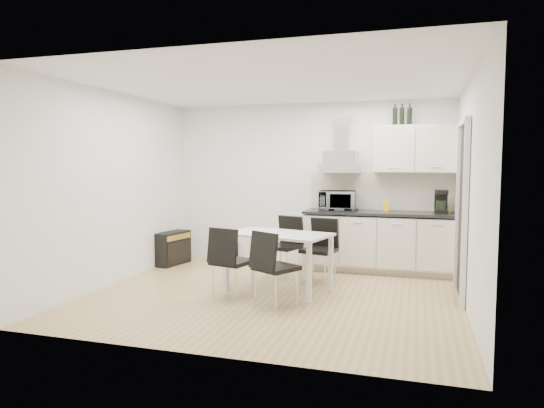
# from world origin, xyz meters

# --- Properties ---
(ground) EXTENTS (4.50, 4.50, 0.00)m
(ground) POSITION_xyz_m (0.00, 0.00, 0.00)
(ground) COLOR tan
(ground) RESTS_ON ground
(wall_back) EXTENTS (4.50, 0.10, 2.60)m
(wall_back) POSITION_xyz_m (0.00, 2.00, 1.30)
(wall_back) COLOR white
(wall_back) RESTS_ON ground
(wall_front) EXTENTS (4.50, 0.10, 2.60)m
(wall_front) POSITION_xyz_m (0.00, -2.00, 1.30)
(wall_front) COLOR white
(wall_front) RESTS_ON ground
(wall_left) EXTENTS (0.10, 4.00, 2.60)m
(wall_left) POSITION_xyz_m (-2.25, 0.00, 1.30)
(wall_left) COLOR white
(wall_left) RESTS_ON ground
(wall_right) EXTENTS (0.10, 4.00, 2.60)m
(wall_right) POSITION_xyz_m (2.25, 0.00, 1.30)
(wall_right) COLOR white
(wall_right) RESTS_ON ground
(ceiling) EXTENTS (4.50, 4.50, 0.00)m
(ceiling) POSITION_xyz_m (0.00, 0.00, 2.60)
(ceiling) COLOR white
(ceiling) RESTS_ON wall_back
(doorway) EXTENTS (0.08, 1.04, 2.10)m
(doorway) POSITION_xyz_m (2.21, 0.55, 1.05)
(doorway) COLOR white
(doorway) RESTS_ON ground
(kitchenette) EXTENTS (2.22, 0.64, 2.52)m
(kitchenette) POSITION_xyz_m (1.19, 1.73, 0.83)
(kitchenette) COLOR beige
(kitchenette) RESTS_ON ground
(dining_table) EXTENTS (1.43, 1.02, 0.75)m
(dining_table) POSITION_xyz_m (0.00, 0.23, 0.66)
(dining_table) COLOR white
(dining_table) RESTS_ON ground
(chair_far_left) EXTENTS (0.58, 0.62, 0.88)m
(chair_far_left) POSITION_xyz_m (-0.12, 0.92, 0.44)
(chair_far_left) COLOR black
(chair_far_left) RESTS_ON ground
(chair_far_right) EXTENTS (0.54, 0.59, 0.88)m
(chair_far_right) POSITION_xyz_m (0.42, 0.78, 0.44)
(chair_far_right) COLOR black
(chair_far_right) RESTS_ON ground
(chair_near_left) EXTENTS (0.55, 0.59, 0.88)m
(chair_near_left) POSITION_xyz_m (-0.43, -0.28, 0.44)
(chair_near_left) COLOR black
(chair_near_left) RESTS_ON ground
(chair_near_right) EXTENTS (0.63, 0.65, 0.88)m
(chair_near_right) POSITION_xyz_m (0.17, -0.45, 0.44)
(chair_near_right) COLOR black
(chair_near_right) RESTS_ON ground
(guitar_amp) EXTENTS (0.40, 0.68, 0.53)m
(guitar_amp) POSITION_xyz_m (-2.10, 1.30, 0.27)
(guitar_amp) COLOR black
(guitar_amp) RESTS_ON ground
(floor_speaker) EXTENTS (0.20, 0.18, 0.31)m
(floor_speaker) POSITION_xyz_m (-1.31, 1.90, 0.16)
(floor_speaker) COLOR black
(floor_speaker) RESTS_ON ground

